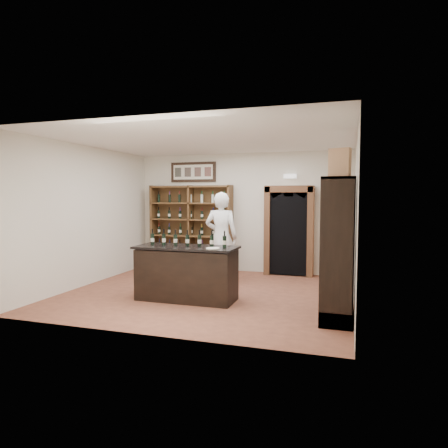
% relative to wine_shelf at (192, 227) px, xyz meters
% --- Properties ---
extents(floor, '(5.50, 5.50, 0.00)m').
position_rel_wine_shelf_xyz_m(floor, '(1.30, -2.33, -1.10)').
color(floor, brown).
rests_on(floor, ground).
extents(ceiling, '(5.50, 5.50, 0.00)m').
position_rel_wine_shelf_xyz_m(ceiling, '(1.30, -2.33, 1.90)').
color(ceiling, white).
rests_on(ceiling, wall_back).
extents(wall_back, '(5.50, 0.04, 3.00)m').
position_rel_wine_shelf_xyz_m(wall_back, '(1.30, 0.17, 0.40)').
color(wall_back, silver).
rests_on(wall_back, ground).
extents(wall_left, '(0.04, 5.00, 3.00)m').
position_rel_wine_shelf_xyz_m(wall_left, '(-1.45, -2.33, 0.40)').
color(wall_left, silver).
rests_on(wall_left, ground).
extents(wall_right, '(0.04, 5.00, 3.00)m').
position_rel_wine_shelf_xyz_m(wall_right, '(4.05, -2.33, 0.40)').
color(wall_right, silver).
rests_on(wall_right, ground).
extents(wine_shelf, '(2.20, 0.38, 2.20)m').
position_rel_wine_shelf_xyz_m(wine_shelf, '(0.00, 0.00, 0.00)').
color(wine_shelf, brown).
rests_on(wine_shelf, ground).
extents(framed_picture, '(1.25, 0.04, 0.52)m').
position_rel_wine_shelf_xyz_m(framed_picture, '(0.00, 0.14, 1.45)').
color(framed_picture, black).
rests_on(framed_picture, wall_back).
extents(arched_doorway, '(1.17, 0.35, 2.17)m').
position_rel_wine_shelf_xyz_m(arched_doorway, '(2.55, -0.00, 0.04)').
color(arched_doorway, black).
rests_on(arched_doorway, ground).
extents(emergency_light, '(0.30, 0.10, 0.10)m').
position_rel_wine_shelf_xyz_m(emergency_light, '(2.55, 0.09, 1.30)').
color(emergency_light, white).
rests_on(emergency_light, wall_back).
extents(tasting_counter, '(1.88, 0.78, 1.00)m').
position_rel_wine_shelf_xyz_m(tasting_counter, '(1.10, -2.93, -0.61)').
color(tasting_counter, black).
rests_on(tasting_counter, ground).
extents(counter_bottle_0, '(0.07, 0.07, 0.30)m').
position_rel_wine_shelf_xyz_m(counter_bottle_0, '(0.38, -2.88, 0.01)').
color(counter_bottle_0, black).
rests_on(counter_bottle_0, tasting_counter).
extents(counter_bottle_1, '(0.07, 0.07, 0.30)m').
position_rel_wine_shelf_xyz_m(counter_bottle_1, '(0.62, -2.88, 0.01)').
color(counter_bottle_1, black).
rests_on(counter_bottle_1, tasting_counter).
extents(counter_bottle_2, '(0.07, 0.07, 0.30)m').
position_rel_wine_shelf_xyz_m(counter_bottle_2, '(0.86, -2.88, 0.01)').
color(counter_bottle_2, black).
rests_on(counter_bottle_2, tasting_counter).
extents(counter_bottle_3, '(0.07, 0.07, 0.30)m').
position_rel_wine_shelf_xyz_m(counter_bottle_3, '(1.10, -2.88, 0.01)').
color(counter_bottle_3, black).
rests_on(counter_bottle_3, tasting_counter).
extents(counter_bottle_4, '(0.07, 0.07, 0.30)m').
position_rel_wine_shelf_xyz_m(counter_bottle_4, '(1.34, -2.88, 0.01)').
color(counter_bottle_4, black).
rests_on(counter_bottle_4, tasting_counter).
extents(counter_bottle_5, '(0.07, 0.07, 0.30)m').
position_rel_wine_shelf_xyz_m(counter_bottle_5, '(1.58, -2.88, 0.01)').
color(counter_bottle_5, black).
rests_on(counter_bottle_5, tasting_counter).
extents(counter_bottle_6, '(0.07, 0.07, 0.30)m').
position_rel_wine_shelf_xyz_m(counter_bottle_6, '(1.82, -2.88, 0.01)').
color(counter_bottle_6, black).
rests_on(counter_bottle_6, tasting_counter).
extents(side_cabinet, '(0.48, 1.20, 2.20)m').
position_rel_wine_shelf_xyz_m(side_cabinet, '(3.82, -3.23, -0.35)').
color(side_cabinet, black).
rests_on(side_cabinet, ground).
extents(shopkeeper, '(0.76, 0.52, 2.01)m').
position_rel_wine_shelf_xyz_m(shopkeeper, '(1.24, -1.28, -0.09)').
color(shopkeeper, white).
rests_on(shopkeeper, ground).
extents(plate, '(0.24, 0.24, 0.02)m').
position_rel_wine_shelf_xyz_m(plate, '(1.69, -3.14, -0.09)').
color(plate, beige).
rests_on(plate, tasting_counter).
extents(wine_crate, '(0.35, 0.23, 0.45)m').
position_rel_wine_shelf_xyz_m(wine_crate, '(3.79, -3.21, 1.33)').
color(wine_crate, tan).
rests_on(wine_crate, side_cabinet).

